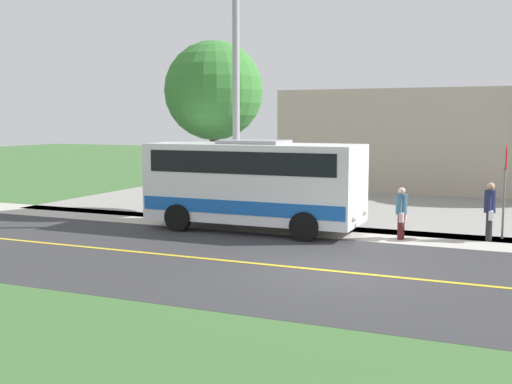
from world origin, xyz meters
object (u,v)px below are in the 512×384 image
pedestrian_with_bags (490,209)px  street_light_pole (235,91)px  pedestrian_waiting (401,212)px  tree_curbside (214,91)px  stop_sign (505,175)px  commercial_building (458,139)px  shuttle_bus_front (254,181)px

pedestrian_with_bags → street_light_pole: street_light_pole is taller
pedestrian_waiting → tree_curbside: 9.00m
pedestrian_with_bags → tree_curbside: 11.02m
stop_sign → pedestrian_with_bags: bearing=-38.6°
pedestrian_with_bags → commercial_building: bearing=-171.1°
street_light_pole → tree_curbside: street_light_pole is taller
shuttle_bus_front → commercial_building: 17.53m
street_light_pole → pedestrian_with_bags: bearing=95.2°
shuttle_bus_front → tree_curbside: bearing=-134.2°
tree_curbside → commercial_building: bearing=151.1°
shuttle_bus_front → pedestrian_with_bags: (-1.05, 7.29, -0.68)m
tree_curbside → commercial_building: (-14.00, 7.73, -2.15)m
street_light_pole → commercial_building: (-16.52, 5.68, -2.04)m
tree_curbside → shuttle_bus_front: bearing=45.8°
pedestrian_with_bags → tree_curbside: size_ratio=0.27×
pedestrian_waiting → street_light_pole: bearing=-90.7°
tree_curbside → pedestrian_with_bags: bearing=80.1°
pedestrian_waiting → shuttle_bus_front: bearing=-87.0°
pedestrian_waiting → commercial_building: 16.67m
shuttle_bus_front → street_light_pole: street_light_pole is taller
street_light_pole → commercial_building: 17.58m
street_light_pole → tree_curbside: (-2.52, -2.05, 0.11)m
stop_sign → street_light_pole: size_ratio=0.34×
pedestrian_waiting → commercial_building: commercial_building is taller
shuttle_bus_front → pedestrian_waiting: 4.86m
street_light_pole → tree_curbside: bearing=-140.8°
commercial_building → pedestrian_waiting: bearing=-0.1°
pedestrian_waiting → pedestrian_with_bags: bearing=107.9°
pedestrian_with_bags → street_light_pole: (0.74, -8.14, 3.65)m
shuttle_bus_front → tree_curbside: 5.10m
pedestrian_with_bags → stop_sign: (-0.48, 0.38, 1.01)m
shuttle_bus_front → stop_sign: shuttle_bus_front is taller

